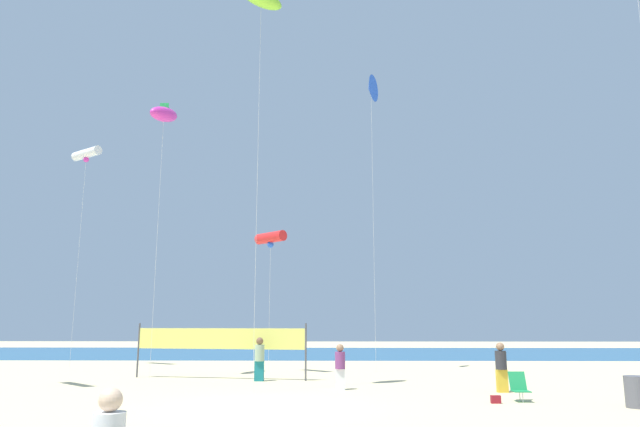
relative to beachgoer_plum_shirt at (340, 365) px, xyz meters
The scene contains 13 objects.
ground_plane 5.12m from the beachgoer_plum_shirt, 116.71° to the right, with size 120.00×120.00×0.00m, color beige.
ocean_band 26.43m from the beachgoer_plum_shirt, 94.93° to the left, with size 120.00×20.00×0.01m, color #28608C.
beachgoer_plum_shirt is the anchor object (origin of this frame).
beachgoer_sage_shirt 4.59m from the beachgoer_plum_shirt, 137.37° to the left, with size 0.41×0.41×1.80m.
beachgoer_charcoal_shirt 5.76m from the beachgoer_plum_shirt, ahead, with size 0.39×0.39×1.72m.
folding_beach_chair 6.34m from the beachgoer_plum_shirt, 28.14° to the right, with size 0.52×0.65×0.89m.
trash_barrel 9.57m from the beachgoer_plum_shirt, 27.16° to the right, with size 0.61×0.61×0.90m, color #595960.
volleyball_net 6.67m from the beachgoer_plum_shirt, 142.62° to the left, with size 7.77×1.50×2.40m.
beach_handbag 5.89m from the beachgoer_plum_shirt, 36.59° to the right, with size 0.29×0.15×0.24m, color maroon.
kite_magenta_inflatable 14.95m from the beachgoer_plum_shirt, 152.24° to the left, with size 1.34×2.31×12.99m.
kite_blue_delta 16.52m from the beachgoer_plum_shirt, 76.54° to the left, with size 0.89×1.50×15.94m.
kite_red_tube 9.57m from the beachgoer_plum_shirt, 116.33° to the left, with size 1.76×1.72×6.95m.
kite_white_tube 21.47m from the beachgoer_plum_shirt, 144.56° to the left, with size 2.24×1.77×12.57m.
Camera 1 is at (1.95, -17.20, 2.41)m, focal length 32.01 mm.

